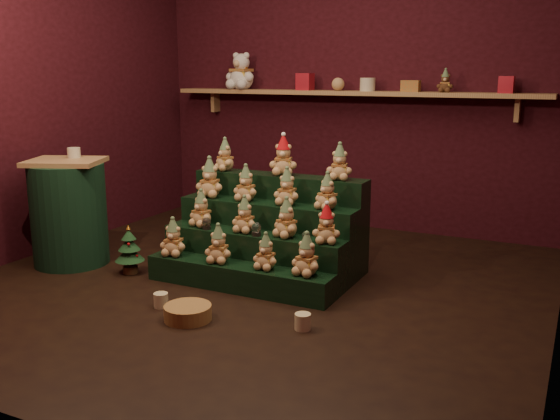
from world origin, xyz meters
The scene contains 39 objects.
ground centered at (0.00, 0.00, 0.00)m, with size 4.00×4.00×0.00m, color black.
back_wall centered at (0.00, 2.05, 1.40)m, with size 4.00×0.10×2.80m, color black.
left_wall centered at (-2.05, 0.00, 1.40)m, with size 0.10×4.00×2.80m, color black.
back_shelf centered at (0.00, 1.87, 1.29)m, with size 3.60×0.26×0.24m.
riser_tier_front centered at (-0.05, -0.12, 0.09)m, with size 1.40×0.22×0.18m, color black.
riser_tier_midfront centered at (-0.05, 0.10, 0.18)m, with size 1.40×0.22×0.36m, color black.
riser_tier_midback centered at (-0.05, 0.32, 0.27)m, with size 1.40×0.22×0.54m, color black.
riser_tier_back centered at (-0.05, 0.54, 0.36)m, with size 1.40×0.22×0.72m, color black.
teddy_0 centered at (-0.59, -0.13, 0.32)m, with size 0.20×0.18×0.27m, color tan, non-canonical shape.
teddy_1 centered at (-0.20, -0.13, 0.32)m, with size 0.19×0.17×0.27m, color tan, non-canonical shape.
teddy_2 centered at (0.17, -0.12, 0.30)m, with size 0.18×0.16×0.25m, color tan, non-canonical shape.
teddy_3 centered at (0.47, -0.11, 0.32)m, with size 0.20×0.18×0.28m, color tan, non-canonical shape.
teddy_4 centered at (-0.49, 0.11, 0.50)m, with size 0.19×0.17×0.27m, color tan, non-canonical shape.
teddy_5 centered at (-0.11, 0.09, 0.49)m, with size 0.19×0.17×0.26m, color tan, non-canonical shape.
teddy_6 centered at (0.22, 0.10, 0.50)m, with size 0.20×0.18×0.28m, color tan, non-canonical shape.
teddy_7 centered at (0.53, 0.08, 0.49)m, with size 0.19×0.17×0.27m, color tan, non-canonical shape.
teddy_8 centered at (-0.55, 0.32, 0.69)m, with size 0.22×0.20×0.30m, color tan, non-canonical shape.
teddy_9 centered at (-0.23, 0.32, 0.67)m, with size 0.19×0.17×0.27m, color tan, non-canonical shape.
teddy_10 centered at (0.12, 0.32, 0.67)m, with size 0.19×0.17×0.27m, color tan, non-canonical shape.
teddy_11 centered at (0.44, 0.31, 0.67)m, with size 0.19×0.17×0.26m, color tan, non-canonical shape.
teddy_12 centered at (-0.53, 0.53, 0.85)m, with size 0.18×0.16×0.25m, color tan, non-canonical shape.
teddy_13 centered at (-0.02, 0.54, 0.87)m, with size 0.21×0.19×0.30m, color tan, non-canonical shape.
teddy_14 centered at (0.45, 0.53, 0.85)m, with size 0.19×0.17×0.26m, color tan, non-canonical shape.
snow_globe_a centered at (-0.40, 0.04, 0.41)m, with size 0.07×0.07×0.09m.
snow_globe_b centered at (0.01, 0.04, 0.41)m, with size 0.07×0.07×0.09m.
snow_globe_c centered at (0.40, 0.04, 0.40)m, with size 0.06×0.06×0.08m.
side_table centered at (-1.55, -0.18, 0.41)m, with size 0.68×0.63×0.84m.
table_ornament centered at (-1.55, -0.08, 0.88)m, with size 0.10×0.10×0.08m, color beige.
mini_christmas_tree centered at (-0.97, -0.17, 0.18)m, with size 0.22×0.22×0.38m.
mug_left centered at (-0.33, -0.64, 0.05)m, with size 0.09×0.09×0.09m, color beige.
mug_right centered at (0.64, -0.56, 0.05)m, with size 0.10×0.10×0.10m, color beige.
wicker_basket centered at (-0.05, -0.73, 0.05)m, with size 0.29×0.29×0.09m, color #A07640.
white_bear centered at (-1.12, 1.84, 1.55)m, with size 0.32×0.29×0.45m, color white, non-canonical shape.
brown_bear centered at (0.90, 1.84, 1.42)m, with size 0.14×0.13×0.20m, color #53351B, non-canonical shape.
gift_tin_red_a centered at (-0.43, 1.85, 1.40)m, with size 0.14×0.14×0.16m, color #A91A29.
gift_tin_cream centered at (0.20, 1.85, 1.38)m, with size 0.14×0.14×0.12m, color beige.
gift_tin_red_b centered at (1.41, 1.85, 1.39)m, with size 0.12×0.12×0.14m, color #A91A29.
shelf_plush_ball centered at (-0.09, 1.85, 1.38)m, with size 0.12×0.12×0.12m, color tan.
scarf_gift_box centered at (0.60, 1.85, 1.37)m, with size 0.16×0.10×0.10m, color #CA4D1C.
Camera 1 is at (2.06, -3.72, 1.51)m, focal length 40.00 mm.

